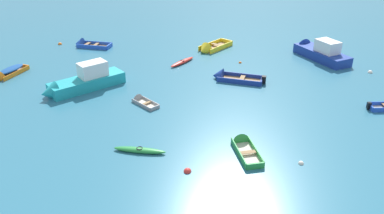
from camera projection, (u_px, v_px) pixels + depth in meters
rowboat_grey_distant_center at (140, 100)px, 30.39m from camera, size 2.52×2.45×0.83m
rowboat_green_far_back at (243, 144)px, 24.55m from camera, size 1.90×3.64×1.04m
rowboat_deep_blue_outer_right at (228, 77)px, 34.33m from camera, size 4.73×2.48×1.40m
rowboat_orange_far_right at (7, 73)px, 34.89m from camera, size 2.17×3.89×1.09m
motor_launch_turquoise_near_left at (82, 82)px, 32.18m from camera, size 6.34×5.95×2.42m
kayak_red_midfield_left at (182, 62)px, 37.98m from camera, size 2.37×3.15×0.33m
rowboat_yellow_center at (209, 49)px, 41.33m from camera, size 4.00×4.58×1.50m
rowboat_blue_foreground_center at (85, 45)px, 42.74m from camera, size 4.23×2.10×1.35m
kayak_green_back_row_right at (140, 150)px, 24.02m from camera, size 3.31×0.86×0.31m
motor_launch_deep_blue_midfield_right at (318, 51)px, 39.24m from camera, size 5.02×6.88×2.45m
mooring_buoy_between_boats_right at (188, 172)px, 22.28m from camera, size 0.45×0.45×0.45m
mooring_buoy_trailing at (240, 63)px, 38.16m from camera, size 0.29×0.29×0.29m
mooring_buoy_near_foreground at (301, 164)px, 22.99m from camera, size 0.33×0.33×0.33m
mooring_buoy_between_boats_left at (60, 44)px, 43.44m from camera, size 0.43×0.43×0.43m
mooring_buoy_outer_edge at (370, 73)px, 35.87m from camera, size 0.45×0.45×0.45m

